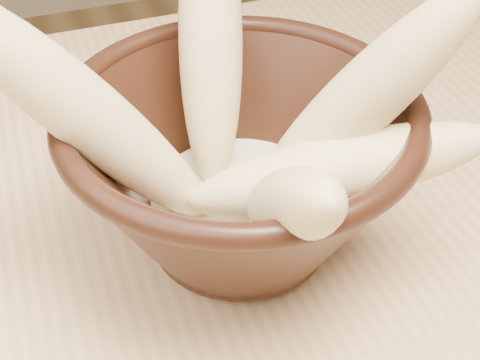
# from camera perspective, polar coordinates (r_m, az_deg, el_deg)

# --- Properties ---
(table) EXTENTS (1.20, 0.80, 0.75)m
(table) POSITION_cam_1_polar(r_m,az_deg,el_deg) (0.56, 16.60, -10.28)
(table) COLOR tan
(table) RESTS_ON ground
(bowl) EXTENTS (0.22, 0.22, 0.12)m
(bowl) POSITION_cam_1_polar(r_m,az_deg,el_deg) (0.43, 0.00, 1.07)
(bowl) COLOR black
(bowl) RESTS_ON table
(milk_puddle) EXTENTS (0.13, 0.13, 0.02)m
(milk_puddle) POSITION_cam_1_polar(r_m,az_deg,el_deg) (0.44, 0.00, -1.92)
(milk_puddle) COLOR beige
(milk_puddle) RESTS_ON bowl
(banana_upright) EXTENTS (0.08, 0.14, 0.19)m
(banana_upright) POSITION_cam_1_polar(r_m,az_deg,el_deg) (0.44, -2.53, 11.71)
(banana_upright) COLOR tan
(banana_upright) RESTS_ON bowl
(banana_left) EXTENTS (0.16, 0.07, 0.19)m
(banana_left) POSITION_cam_1_polar(r_m,az_deg,el_deg) (0.38, -12.73, 5.30)
(banana_left) COLOR tan
(banana_left) RESTS_ON bowl
(banana_right) EXTENTS (0.14, 0.10, 0.18)m
(banana_right) POSITION_cam_1_polar(r_m,az_deg,el_deg) (0.39, 10.02, 6.41)
(banana_right) COLOR tan
(banana_right) RESTS_ON bowl
(banana_across) EXTENTS (0.19, 0.10, 0.09)m
(banana_across) POSITION_cam_1_polar(r_m,az_deg,el_deg) (0.40, 8.19, 0.87)
(banana_across) COLOR tan
(banana_across) RESTS_ON bowl
(banana_front) EXTENTS (0.06, 0.14, 0.14)m
(banana_front) POSITION_cam_1_polar(r_m,az_deg,el_deg) (0.36, 4.39, -2.19)
(banana_front) COLOR tan
(banana_front) RESTS_ON bowl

